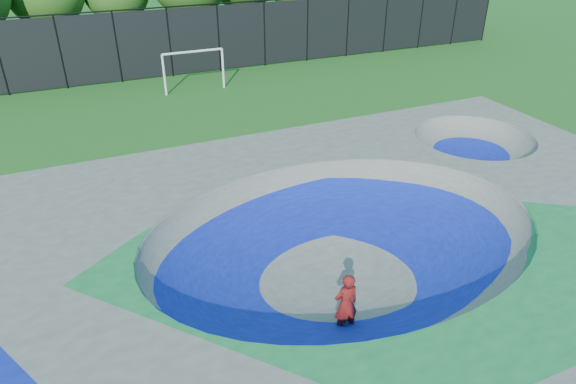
% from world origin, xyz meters
% --- Properties ---
extents(ground, '(120.00, 120.00, 0.00)m').
position_xyz_m(ground, '(0.00, 0.00, 0.00)').
color(ground, '#1B5317').
rests_on(ground, ground).
extents(skate_deck, '(22.00, 14.00, 1.50)m').
position_xyz_m(skate_deck, '(0.00, 0.00, 0.75)').
color(skate_deck, gray).
rests_on(skate_deck, ground).
extents(skater, '(0.62, 0.41, 1.68)m').
position_xyz_m(skater, '(-1.09, -2.06, 0.84)').
color(skater, red).
rests_on(skater, ground).
extents(skateboard, '(0.78, 0.23, 0.05)m').
position_xyz_m(skateboard, '(-1.09, -2.06, 0.03)').
color(skateboard, black).
rests_on(skateboard, ground).
extents(soccer_goal, '(3.40, 0.12, 2.25)m').
position_xyz_m(soccer_goal, '(0.49, 17.56, 1.56)').
color(soccer_goal, white).
rests_on(soccer_goal, ground).
extents(fence, '(48.09, 0.09, 4.04)m').
position_xyz_m(fence, '(0.00, 21.00, 2.10)').
color(fence, black).
rests_on(fence, ground).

